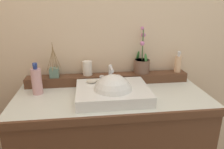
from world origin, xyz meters
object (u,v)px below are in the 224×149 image
object	(u,v)px
reed_diffuser	(54,72)
sink_basin	(113,93)
tumbler_cup	(87,68)
lotion_bottle	(37,81)
potted_plant	(142,64)
soap_bar	(92,81)
soap_dispenser	(178,63)

from	to	relation	value
reed_diffuser	sink_basin	bearing A→B (deg)	-33.81
tumbler_cup	reed_diffuser	size ratio (longest dim) A/B	0.41
sink_basin	lotion_bottle	distance (m)	0.50
reed_diffuser	lotion_bottle	bearing A→B (deg)	-127.70
reed_diffuser	potted_plant	bearing A→B (deg)	2.23
sink_basin	soap_bar	distance (m)	0.17
reed_diffuser	lotion_bottle	world-z (taller)	reed_diffuser
soap_dispenser	tumbler_cup	world-z (taller)	soap_dispenser
reed_diffuser	tumbler_cup	bearing A→B (deg)	4.64
sink_basin	potted_plant	size ratio (longest dim) A/B	1.32
tumbler_cup	lotion_bottle	size ratio (longest dim) A/B	0.49
sink_basin	tumbler_cup	xyz separation A→B (m)	(-0.15, 0.27, 0.09)
sink_basin	soap_dispenser	size ratio (longest dim) A/B	2.84
soap_dispenser	tumbler_cup	size ratio (longest dim) A/B	1.56
soap_bar	lotion_bottle	distance (m)	0.35
tumbler_cup	reed_diffuser	distance (m)	0.23
reed_diffuser	lotion_bottle	distance (m)	0.16
soap_bar	soap_dispenser	size ratio (longest dim) A/B	0.44
lotion_bottle	potted_plant	bearing A→B (deg)	11.62
potted_plant	reed_diffuser	world-z (taller)	potted_plant
lotion_bottle	soap_dispenser	bearing A→B (deg)	7.48
soap_dispenser	lotion_bottle	bearing A→B (deg)	-172.52
tumbler_cup	potted_plant	bearing A→B (deg)	0.83
tumbler_cup	reed_diffuser	xyz separation A→B (m)	(-0.23, -0.02, -0.01)
soap_bar	potted_plant	xyz separation A→B (m)	(0.38, 0.17, 0.06)
soap_bar	reed_diffuser	size ratio (longest dim) A/B	0.28
soap_bar	potted_plant	world-z (taller)	potted_plant
soap_bar	soap_dispenser	bearing A→B (deg)	13.06
sink_basin	tumbler_cup	distance (m)	0.32
sink_basin	reed_diffuser	size ratio (longest dim) A/B	1.83
sink_basin	lotion_bottle	size ratio (longest dim) A/B	2.17
soap_bar	lotion_bottle	bearing A→B (deg)	176.84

